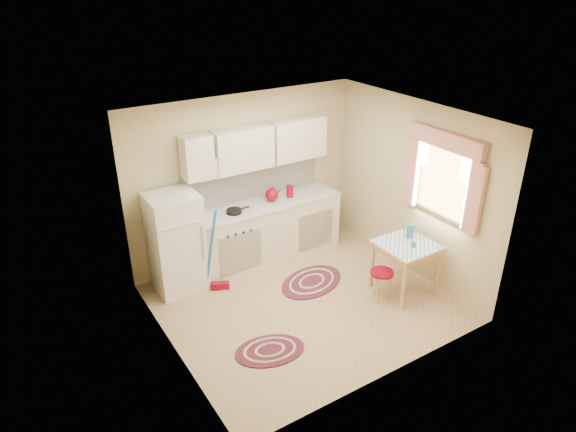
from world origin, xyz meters
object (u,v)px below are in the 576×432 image
(fridge, at_px, (176,243))
(base_cabinets, at_px, (268,231))
(stool, at_px, (381,285))
(table, at_px, (405,267))

(fridge, distance_m, base_cabinets, 1.48)
(fridge, relative_size, base_cabinets, 0.62)
(base_cabinets, bearing_deg, stool, -67.74)
(fridge, bearing_deg, base_cabinets, 1.96)
(table, xyz_separation_m, stool, (-0.40, 0.01, -0.15))
(base_cabinets, bearing_deg, fridge, -178.04)
(fridge, xyz_separation_m, table, (2.58, -1.72, -0.34))
(base_cabinets, xyz_separation_m, table, (1.12, -1.77, -0.08))
(stool, bearing_deg, table, -2.13)
(stool, bearing_deg, base_cabinets, 112.26)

